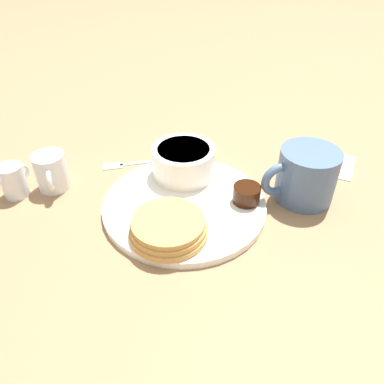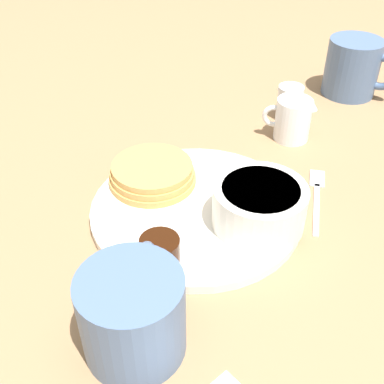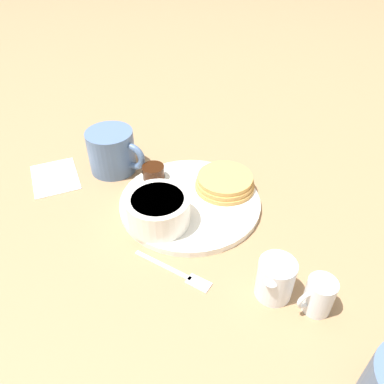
{
  "view_description": "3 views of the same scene",
  "coord_description": "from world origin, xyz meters",
  "views": [
    {
      "loc": [
        -0.27,
        0.38,
        0.39
      ],
      "look_at": [
        -0.02,
        0.0,
        0.04
      ],
      "focal_mm": 35.0,
      "sensor_mm": 36.0,
      "label": 1
    },
    {
      "loc": [
        -0.24,
        -0.4,
        0.4
      ],
      "look_at": [
        -0.01,
        -0.0,
        0.04
      ],
      "focal_mm": 45.0,
      "sensor_mm": 36.0,
      "label": 2
    },
    {
      "loc": [
        0.53,
        -0.1,
        0.47
      ],
      "look_at": [
        -0.01,
        0.01,
        0.02
      ],
      "focal_mm": 35.0,
      "sensor_mm": 36.0,
      "label": 3
    }
  ],
  "objects": [
    {
      "name": "bowl",
      "position": [
        0.05,
        -0.06,
        0.04
      ],
      "size": [
        0.11,
        0.11,
        0.05
      ],
      "color": "white",
      "rests_on": "plate"
    },
    {
      "name": "creamer_pitcher_near",
      "position": [
        0.22,
        0.08,
        0.03
      ],
      "size": [
        0.07,
        0.06,
        0.07
      ],
      "color": "white",
      "rests_on": "ground_plane"
    },
    {
      "name": "plate",
      "position": [
        0.0,
        0.0,
        0.01
      ],
      "size": [
        0.26,
        0.26,
        0.01
      ],
      "color": "white",
      "rests_on": "ground_plane"
    },
    {
      "name": "creamer_pitcher_far",
      "position": [
        0.26,
        0.13,
        0.03
      ],
      "size": [
        0.04,
        0.06,
        0.06
      ],
      "color": "white",
      "rests_on": "ground_plane"
    },
    {
      "name": "ground_plane",
      "position": [
        0.0,
        0.0,
        0.0
      ],
      "size": [
        4.0,
        4.0,
        0.0
      ],
      "primitive_type": "plane",
      "color": "#93704C"
    },
    {
      "name": "napkin",
      "position": [
        -0.14,
        -0.26,
        0.0
      ],
      "size": [
        0.13,
        0.11,
        0.0
      ],
      "color": "white",
      "rests_on": "ground_plane"
    },
    {
      "name": "coffee_mug",
      "position": [
        -0.15,
        -0.13,
        0.04
      ],
      "size": [
        0.1,
        0.12,
        0.09
      ],
      "color": "slate",
      "rests_on": "ground_plane"
    },
    {
      "name": "syrup_cup",
      "position": [
        -0.08,
        -0.06,
        0.03
      ],
      "size": [
        0.04,
        0.04,
        0.03
      ],
      "color": "black",
      "rests_on": "plate"
    },
    {
      "name": "butter_ramekin",
      "position": [
        0.04,
        -0.09,
        0.03
      ],
      "size": [
        0.05,
        0.05,
        0.04
      ],
      "color": "white",
      "rests_on": "plate"
    },
    {
      "name": "pancake_stack",
      "position": [
        -0.02,
        0.07,
        0.03
      ],
      "size": [
        0.12,
        0.12,
        0.03
      ],
      "color": "tan",
      "rests_on": "plate"
    },
    {
      "name": "fork",
      "position": [
        0.16,
        -0.05,
        0.0
      ],
      "size": [
        0.1,
        0.11,
        0.0
      ],
      "color": "silver",
      "rests_on": "ground_plane"
    }
  ]
}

